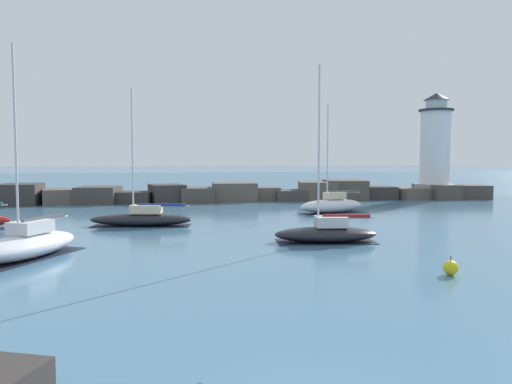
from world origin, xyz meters
TOP-DOWN VIEW (x-y plane):
  - open_sea_beyond at (0.00, 110.03)m, footprint 400.00×116.00m
  - breakwater_jetty at (2.03, 49.91)m, footprint 69.35×6.32m
  - lighthouse at (29.81, 50.56)m, footprint 5.04×5.04m
  - sailboat_moored_0 at (-5.37, 29.68)m, footprint 7.94×3.29m
  - sailboat_moored_1 at (6.27, 20.55)m, footprint 6.50×3.04m
  - sailboat_moored_2 at (-10.37, 18.26)m, footprint 5.23×7.32m
  - sailboat_moored_4 at (11.60, 36.14)m, footprint 6.88×3.58m
  - mooring_buoy_far_side at (9.07, 11.32)m, footprint 0.65×0.65m

SIDE VIEW (x-z plane):
  - open_sea_beyond at x=0.00m, z-range 0.00..0.01m
  - mooring_buoy_far_side at x=9.07m, z-range -0.10..0.75m
  - sailboat_moored_1 at x=6.27m, z-range -4.77..5.93m
  - sailboat_moored_0 at x=-5.37m, z-range -4.59..5.76m
  - sailboat_moored_2 at x=-10.37m, z-range -4.65..6.10m
  - sailboat_moored_4 at x=11.60m, z-range -4.32..5.82m
  - breakwater_jetty at x=2.03m, z-range -0.25..2.14m
  - lighthouse at x=29.81m, z-range -0.91..12.40m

